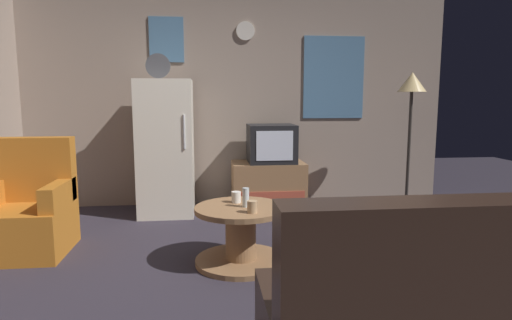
{
  "coord_description": "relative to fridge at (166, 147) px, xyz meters",
  "views": [
    {
      "loc": [
        -0.36,
        -2.89,
        1.29
      ],
      "look_at": [
        0.07,
        0.9,
        0.75
      ],
      "focal_mm": 30.24,
      "sensor_mm": 36.0,
      "label": 1
    }
  ],
  "objects": [
    {
      "name": "ground_plane",
      "position": [
        0.82,
        -1.97,
        -0.75
      ],
      "size": [
        12.0,
        12.0,
        0.0
      ],
      "primitive_type": "plane",
      "color": "#2D2833"
    },
    {
      "name": "wall_with_art",
      "position": [
        0.83,
        0.48,
        0.59
      ],
      "size": [
        5.2,
        0.12,
        2.69
      ],
      "color": "gray",
      "rests_on": "ground_plane"
    },
    {
      "name": "fridge",
      "position": [
        0.0,
        0.0,
        0.0
      ],
      "size": [
        0.6,
        0.62,
        1.77
      ],
      "color": "silver",
      "rests_on": "ground_plane"
    },
    {
      "name": "tv_stand",
      "position": [
        1.16,
        0.08,
        -0.48
      ],
      "size": [
        0.84,
        0.53,
        0.56
      ],
      "color": "#8E6642",
      "rests_on": "ground_plane"
    },
    {
      "name": "crt_tv",
      "position": [
        1.2,
        0.08,
        0.02
      ],
      "size": [
        0.54,
        0.51,
        0.44
      ],
      "color": "black",
      "rests_on": "tv_stand"
    },
    {
      "name": "standing_lamp",
      "position": [
        2.77,
        -0.16,
        0.6
      ],
      "size": [
        0.32,
        0.32,
        1.59
      ],
      "color": "#332D28",
      "rests_on": "ground_plane"
    },
    {
      "name": "coffee_table",
      "position": [
        0.71,
        -1.59,
        -0.52
      ],
      "size": [
        0.72,
        0.72,
        0.46
      ],
      "color": "#8E6642",
      "rests_on": "ground_plane"
    },
    {
      "name": "wine_glass",
      "position": [
        0.75,
        -1.61,
        -0.22
      ],
      "size": [
        0.05,
        0.05,
        0.15
      ],
      "primitive_type": "cylinder",
      "color": "silver",
      "rests_on": "coffee_table"
    },
    {
      "name": "mug_ceramic_white",
      "position": [
        0.69,
        -1.46,
        -0.25
      ],
      "size": [
        0.08,
        0.08,
        0.09
      ],
      "primitive_type": "cylinder",
      "color": "silver",
      "rests_on": "coffee_table"
    },
    {
      "name": "mug_ceramic_tan",
      "position": [
        0.78,
        -1.78,
        -0.25
      ],
      "size": [
        0.08,
        0.08,
        0.09
      ],
      "primitive_type": "cylinder",
      "color": "tan",
      "rests_on": "coffee_table"
    },
    {
      "name": "armchair",
      "position": [
        -1.06,
        -1.12,
        -0.42
      ],
      "size": [
        0.68,
        0.68,
        0.96
      ],
      "color": "#B2661E",
      "rests_on": "ground_plane"
    },
    {
      "name": "couch",
      "position": [
        1.55,
        -3.16,
        -0.44
      ],
      "size": [
        1.7,
        0.8,
        0.92
      ],
      "color": "black",
      "rests_on": "ground_plane"
    }
  ]
}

